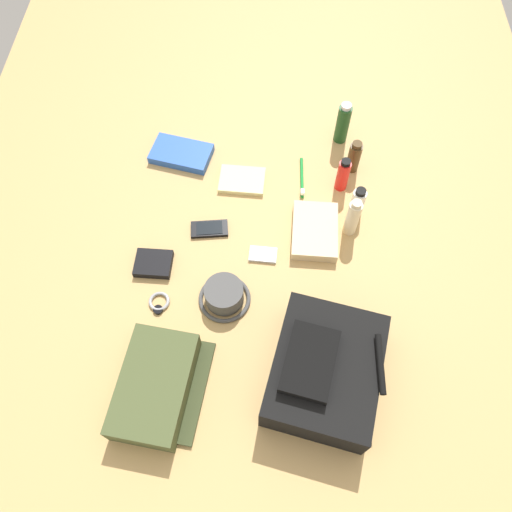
# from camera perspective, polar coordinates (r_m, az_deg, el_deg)

# --- Properties ---
(ground_plane) EXTENTS (2.64, 2.02, 0.02)m
(ground_plane) POSITION_cam_1_polar(r_m,az_deg,el_deg) (1.56, -0.00, -0.93)
(ground_plane) COLOR tan
(ground_plane) RESTS_ON ground
(backpack) EXTENTS (0.39, 0.34, 0.15)m
(backpack) POSITION_cam_1_polar(r_m,az_deg,el_deg) (1.36, 7.73, -12.64)
(backpack) COLOR black
(backpack) RESTS_ON ground_plane
(toiletry_pouch) EXTENTS (0.31, 0.26, 0.08)m
(toiletry_pouch) POSITION_cam_1_polar(r_m,az_deg,el_deg) (1.39, -11.14, -14.22)
(toiletry_pouch) COLOR #47512D
(toiletry_pouch) RESTS_ON ground_plane
(bucket_hat) EXTENTS (0.15, 0.15, 0.07)m
(bucket_hat) POSITION_cam_1_polar(r_m,az_deg,el_deg) (1.47, -3.61, -4.44)
(bucket_hat) COLOR #4D4D4D
(bucket_hat) RESTS_ON ground_plane
(shampoo_bottle) EXTENTS (0.05, 0.05, 0.16)m
(shampoo_bottle) POSITION_cam_1_polar(r_m,az_deg,el_deg) (1.80, 9.76, 14.53)
(shampoo_bottle) COLOR #19471E
(shampoo_bottle) RESTS_ON ground_plane
(cologne_bottle) EXTENTS (0.04, 0.04, 0.13)m
(cologne_bottle) POSITION_cam_1_polar(r_m,az_deg,el_deg) (1.73, 11.00, 10.92)
(cologne_bottle) COLOR #473319
(cologne_bottle) RESTS_ON ground_plane
(sunscreen_spray) EXTENTS (0.04, 0.04, 0.13)m
(sunscreen_spray) POSITION_cam_1_polar(r_m,az_deg,el_deg) (1.67, 9.77, 9.00)
(sunscreen_spray) COLOR red
(sunscreen_spray) RESTS_ON ground_plane
(toothpaste_tube) EXTENTS (0.04, 0.04, 0.12)m
(toothpaste_tube) POSITION_cam_1_polar(r_m,az_deg,el_deg) (1.62, 11.38, 5.94)
(toothpaste_tube) COLOR white
(toothpaste_tube) RESTS_ON ground_plane
(lotion_bottle) EXTENTS (0.04, 0.04, 0.15)m
(lotion_bottle) POSITION_cam_1_polar(r_m,az_deg,el_deg) (1.57, 10.84, 4.28)
(lotion_bottle) COLOR beige
(lotion_bottle) RESTS_ON ground_plane
(paperback_novel) EXTENTS (0.16, 0.22, 0.03)m
(paperback_novel) POSITION_cam_1_polar(r_m,az_deg,el_deg) (1.79, -8.41, 11.32)
(paperback_novel) COLOR blue
(paperback_novel) RESTS_ON ground_plane
(cell_phone) EXTENTS (0.07, 0.12, 0.01)m
(cell_phone) POSITION_cam_1_polar(r_m,az_deg,el_deg) (1.61, -5.27, 3.06)
(cell_phone) COLOR black
(cell_phone) RESTS_ON ground_plane
(media_player) EXTENTS (0.06, 0.09, 0.01)m
(media_player) POSITION_cam_1_polar(r_m,az_deg,el_deg) (1.55, 0.77, 0.16)
(media_player) COLOR #B7B7BC
(media_player) RESTS_ON ground_plane
(wristwatch) EXTENTS (0.07, 0.06, 0.01)m
(wristwatch) POSITION_cam_1_polar(r_m,az_deg,el_deg) (1.51, -10.87, -5.18)
(wristwatch) COLOR #99999E
(wristwatch) RESTS_ON ground_plane
(toothbrush) EXTENTS (0.16, 0.01, 0.02)m
(toothbrush) POSITION_cam_1_polar(r_m,az_deg,el_deg) (1.72, 5.20, 8.56)
(toothbrush) COLOR #198C33
(toothbrush) RESTS_ON ground_plane
(wallet) EXTENTS (0.09, 0.11, 0.02)m
(wallet) POSITION_cam_1_polar(r_m,az_deg,el_deg) (1.56, -11.48, -0.85)
(wallet) COLOR black
(wallet) RESTS_ON ground_plane
(notepad) EXTENTS (0.12, 0.16, 0.02)m
(notepad) POSITION_cam_1_polar(r_m,az_deg,el_deg) (1.71, -1.58, 8.54)
(notepad) COLOR beige
(notepad) RESTS_ON ground_plane
(folded_towel) EXTENTS (0.21, 0.15, 0.04)m
(folded_towel) POSITION_cam_1_polar(r_m,az_deg,el_deg) (1.59, 6.64, 2.82)
(folded_towel) COLOR beige
(folded_towel) RESTS_ON ground_plane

